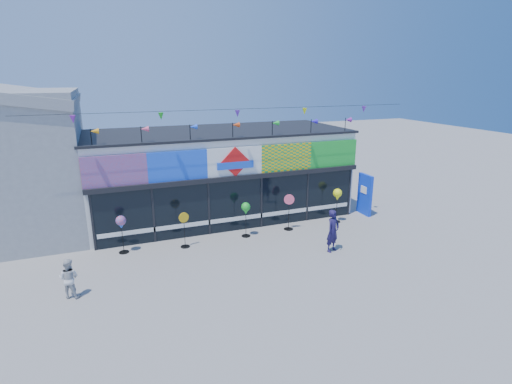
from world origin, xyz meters
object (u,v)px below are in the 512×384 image
spinner_1 (184,229)px  adult_man (333,231)px  spinner_2 (246,209)px  spinner_4 (337,195)px  child (69,278)px  spinner_3 (289,211)px  blue_sign (365,194)px  spinner_0 (121,223)px

spinner_1 → adult_man: (5.26, -2.44, 0.07)m
spinner_2 → spinner_4: 4.51m
adult_man → child: (-9.30, -0.01, -0.20)m
spinner_4 → adult_man: 3.34m
spinner_2 → spinner_3: bearing=1.9°
spinner_3 → spinner_4: spinner_3 is taller
spinner_3 → blue_sign: bearing=7.0°
adult_man → spinner_2: bearing=112.6°
spinner_2 → spinner_4: bearing=1.4°
spinner_0 → spinner_1: 2.38m
spinner_2 → spinner_4: size_ratio=0.93×
blue_sign → adult_man: blue_sign is taller
blue_sign → child: blue_sign is taller
spinner_3 → adult_man: (0.59, -2.67, -0.02)m
spinner_1 → spinner_4: 7.17m
spinner_0 → child: (-1.72, -2.78, -0.57)m
spinner_1 → spinner_2: (2.64, 0.16, 0.44)m
blue_sign → spinner_1: (-9.03, -0.76, -0.24)m
spinner_0 → adult_man: bearing=-20.1°
spinner_3 → adult_man: adult_man is taller
spinner_0 → spinner_2: spinner_2 is taller
spinner_0 → spinner_4: size_ratio=0.93×
spinner_0 → adult_man: adult_man is taller
blue_sign → adult_man: bearing=-139.2°
spinner_3 → child: (-8.71, -2.68, -0.22)m
spinner_0 → spinner_3: bearing=-0.9°
spinner_1 → child: bearing=-148.8°
spinner_0 → adult_man: 8.08m
spinner_3 → spinner_1: bearing=-177.2°
adult_man → spinner_3: bearing=79.8°
spinner_4 → adult_man: (-1.89, -2.72, -0.45)m
spinner_1 → spinner_2: spinner_2 is taller
spinner_1 → child: 4.73m
spinner_0 → spinner_2: size_ratio=1.00×
blue_sign → spinner_3: bearing=-172.6°
spinner_3 → adult_man: bearing=-77.6°
spinner_3 → child: spinner_3 is taller
spinner_1 → spinner_4: size_ratio=0.90×
spinner_0 → blue_sign: bearing=2.2°
spinner_1 → spinner_3: (4.67, 0.23, 0.09)m
blue_sign → child: 13.47m
spinner_1 → spinner_4: spinner_4 is taller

